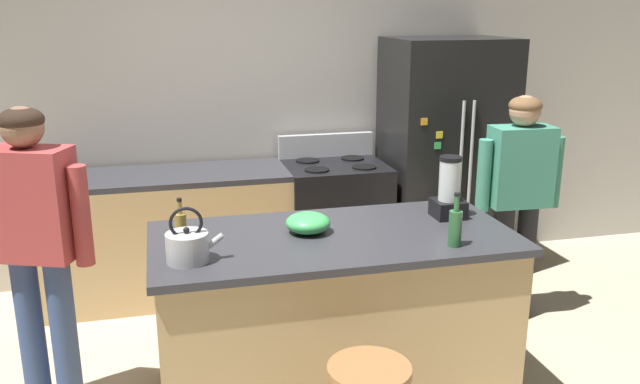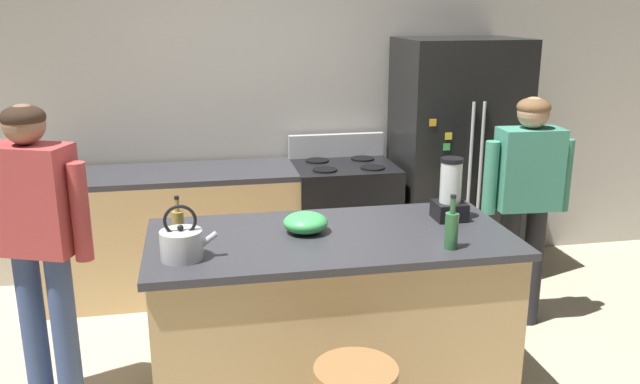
{
  "view_description": "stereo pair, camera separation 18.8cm",
  "coord_description": "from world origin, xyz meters",
  "px_view_note": "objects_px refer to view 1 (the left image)",
  "views": [
    {
      "loc": [
        -0.86,
        -3.14,
        2.1
      ],
      "look_at": [
        0.0,
        0.3,
        1.09
      ],
      "focal_mm": 36.98,
      "sensor_mm": 36.0,
      "label": 1
    },
    {
      "loc": [
        -0.67,
        -3.18,
        2.1
      ],
      "look_at": [
        0.0,
        0.3,
        1.09
      ],
      "focal_mm": 36.98,
      "sensor_mm": 36.0,
      "label": 2
    }
  ],
  "objects_px": {
    "refrigerator": "(444,160)",
    "mixing_bowl": "(308,223)",
    "bottle_soda": "(447,192)",
    "kitchen_island": "(333,316)",
    "blender_appliance": "(449,192)",
    "bottle_olive_oil": "(455,227)",
    "tea_kettle": "(188,246)",
    "bottle_vinegar": "(181,227)",
    "person_by_island_left": "(36,237)",
    "stove_range": "(335,222)",
    "person_by_sink_right": "(518,188)"
  },
  "relations": [
    {
      "from": "stove_range",
      "to": "refrigerator",
      "type": "bearing_deg",
      "value": -1.61
    },
    {
      "from": "refrigerator",
      "to": "bottle_soda",
      "type": "bearing_deg",
      "value": -113.68
    },
    {
      "from": "bottle_olive_oil",
      "to": "refrigerator",
      "type": "bearing_deg",
      "value": 67.16
    },
    {
      "from": "bottle_soda",
      "to": "tea_kettle",
      "type": "distance_m",
      "value": 1.63
    },
    {
      "from": "stove_range",
      "to": "bottle_soda",
      "type": "relative_size",
      "value": 4.37
    },
    {
      "from": "kitchen_island",
      "to": "bottle_soda",
      "type": "relative_size",
      "value": 7.43
    },
    {
      "from": "bottle_olive_oil",
      "to": "bottle_soda",
      "type": "distance_m",
      "value": 0.67
    },
    {
      "from": "person_by_island_left",
      "to": "blender_appliance",
      "type": "height_order",
      "value": "person_by_island_left"
    },
    {
      "from": "bottle_soda",
      "to": "stove_range",
      "type": "bearing_deg",
      "value": 106.61
    },
    {
      "from": "bottle_soda",
      "to": "mixing_bowl",
      "type": "height_order",
      "value": "bottle_soda"
    },
    {
      "from": "blender_appliance",
      "to": "bottle_soda",
      "type": "bearing_deg",
      "value": 67.46
    },
    {
      "from": "refrigerator",
      "to": "blender_appliance",
      "type": "bearing_deg",
      "value": -113.53
    },
    {
      "from": "refrigerator",
      "to": "person_by_island_left",
      "type": "distance_m",
      "value": 3.08
    },
    {
      "from": "refrigerator",
      "to": "mixing_bowl",
      "type": "bearing_deg",
      "value": -134.84
    },
    {
      "from": "bottle_vinegar",
      "to": "person_by_island_left",
      "type": "bearing_deg",
      "value": 171.99
    },
    {
      "from": "mixing_bowl",
      "to": "person_by_island_left",
      "type": "bearing_deg",
      "value": 175.94
    },
    {
      "from": "kitchen_island",
      "to": "stove_range",
      "type": "bearing_deg",
      "value": 74.49
    },
    {
      "from": "bottle_olive_oil",
      "to": "mixing_bowl",
      "type": "xyz_separation_m",
      "value": [
        -0.66,
        0.37,
        -0.05
      ]
    },
    {
      "from": "blender_appliance",
      "to": "bottle_olive_oil",
      "type": "height_order",
      "value": "blender_appliance"
    },
    {
      "from": "kitchen_island",
      "to": "bottle_vinegar",
      "type": "height_order",
      "value": "bottle_vinegar"
    },
    {
      "from": "person_by_island_left",
      "to": "bottle_vinegar",
      "type": "relative_size",
      "value": 6.97
    },
    {
      "from": "tea_kettle",
      "to": "stove_range",
      "type": "bearing_deg",
      "value": 55.48
    },
    {
      "from": "person_by_sink_right",
      "to": "blender_appliance",
      "type": "relative_size",
      "value": 4.39
    },
    {
      "from": "stove_range",
      "to": "bottle_vinegar",
      "type": "xyz_separation_m",
      "value": [
        -1.2,
        -1.46,
        0.54
      ]
    },
    {
      "from": "stove_range",
      "to": "person_by_sink_right",
      "type": "xyz_separation_m",
      "value": [
        1.0,
        -0.93,
        0.46
      ]
    },
    {
      "from": "refrigerator",
      "to": "blender_appliance",
      "type": "xyz_separation_m",
      "value": [
        -0.6,
        -1.37,
        0.15
      ]
    },
    {
      "from": "person_by_sink_right",
      "to": "blender_appliance",
      "type": "distance_m",
      "value": 0.86
    },
    {
      "from": "stove_range",
      "to": "tea_kettle",
      "type": "xyz_separation_m",
      "value": [
        -1.18,
        -1.72,
        0.54
      ]
    },
    {
      "from": "bottle_olive_oil",
      "to": "bottle_vinegar",
      "type": "distance_m",
      "value": 1.37
    },
    {
      "from": "mixing_bowl",
      "to": "tea_kettle",
      "type": "xyz_separation_m",
      "value": [
        -0.64,
        -0.26,
        0.02
      ]
    },
    {
      "from": "person_by_sink_right",
      "to": "stove_range",
      "type": "bearing_deg",
      "value": 136.81
    },
    {
      "from": "stove_range",
      "to": "bottle_vinegar",
      "type": "relative_size",
      "value": 4.74
    },
    {
      "from": "bottle_soda",
      "to": "person_by_island_left",
      "type": "bearing_deg",
      "value": -176.11
    },
    {
      "from": "kitchen_island",
      "to": "blender_appliance",
      "type": "bearing_deg",
      "value": 10.65
    },
    {
      "from": "refrigerator",
      "to": "bottle_soda",
      "type": "height_order",
      "value": "refrigerator"
    },
    {
      "from": "refrigerator",
      "to": "bottle_olive_oil",
      "type": "xyz_separation_m",
      "value": [
        -0.76,
        -1.81,
        0.11
      ]
    },
    {
      "from": "blender_appliance",
      "to": "mixing_bowl",
      "type": "xyz_separation_m",
      "value": [
        -0.83,
        -0.06,
        -0.1
      ]
    },
    {
      "from": "stove_range",
      "to": "person_by_sink_right",
      "type": "height_order",
      "value": "person_by_sink_right"
    },
    {
      "from": "kitchen_island",
      "to": "bottle_soda",
      "type": "xyz_separation_m",
      "value": [
        0.78,
        0.32,
        0.56
      ]
    },
    {
      "from": "person_by_island_left",
      "to": "mixing_bowl",
      "type": "bearing_deg",
      "value": -4.06
    },
    {
      "from": "stove_range",
      "to": "person_by_island_left",
      "type": "bearing_deg",
      "value": -144.43
    },
    {
      "from": "stove_range",
      "to": "person_by_island_left",
      "type": "height_order",
      "value": "person_by_island_left"
    },
    {
      "from": "kitchen_island",
      "to": "refrigerator",
      "type": "xyz_separation_m",
      "value": [
        1.3,
        1.5,
        0.46
      ]
    },
    {
      "from": "mixing_bowl",
      "to": "bottle_vinegar",
      "type": "bearing_deg",
      "value": -179.81
    },
    {
      "from": "mixing_bowl",
      "to": "bottle_olive_oil",
      "type": "bearing_deg",
      "value": -29.49
    },
    {
      "from": "stove_range",
      "to": "person_by_island_left",
      "type": "xyz_separation_m",
      "value": [
        -1.9,
        -1.36,
        0.52
      ]
    },
    {
      "from": "stove_range",
      "to": "tea_kettle",
      "type": "distance_m",
      "value": 2.15
    },
    {
      "from": "person_by_island_left",
      "to": "person_by_sink_right",
      "type": "height_order",
      "value": "person_by_island_left"
    },
    {
      "from": "bottle_soda",
      "to": "bottle_vinegar",
      "type": "height_order",
      "value": "bottle_soda"
    },
    {
      "from": "person_by_island_left",
      "to": "mixing_bowl",
      "type": "relative_size",
      "value": 6.93
    }
  ]
}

